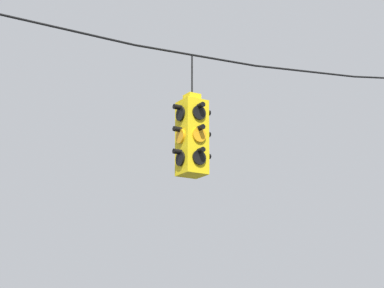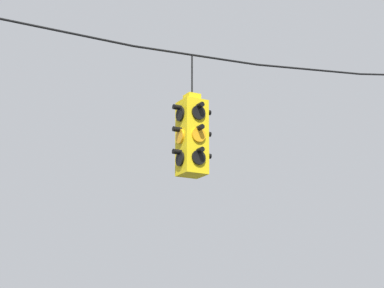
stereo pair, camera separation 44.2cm
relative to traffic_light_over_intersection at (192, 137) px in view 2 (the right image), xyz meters
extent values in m
cylinder|color=black|center=(-1.89, 0.00, 1.14)|extent=(1.99, 0.03, 0.03)
cylinder|color=black|center=(0.10, 0.00, 1.20)|extent=(1.99, 0.03, 0.14)
cylinder|color=black|center=(2.09, 0.00, 1.36)|extent=(1.99, 0.03, 0.24)
cube|color=yellow|center=(0.00, 0.00, -0.02)|extent=(0.34, 0.34, 1.04)
cube|color=yellow|center=(0.00, 0.00, 0.55)|extent=(0.19, 0.19, 0.10)
cylinder|color=black|center=(0.00, 0.00, 0.89)|extent=(0.02, 0.02, 0.58)
cylinder|color=black|center=(0.00, -0.19, 0.29)|extent=(0.20, 0.03, 0.20)
cylinder|color=black|center=(0.00, -0.23, 0.38)|extent=(0.07, 0.12, 0.07)
cylinder|color=orange|center=(0.00, -0.19, -0.02)|extent=(0.20, 0.03, 0.20)
cylinder|color=black|center=(0.00, -0.23, 0.07)|extent=(0.07, 0.12, 0.07)
cylinder|color=black|center=(0.00, -0.19, -0.33)|extent=(0.20, 0.03, 0.20)
cylinder|color=black|center=(0.00, -0.23, -0.24)|extent=(0.07, 0.12, 0.07)
cylinder|color=black|center=(0.00, 0.18, 0.29)|extent=(0.20, 0.03, 0.20)
cylinder|color=black|center=(0.00, 0.23, 0.38)|extent=(0.07, 0.12, 0.07)
cylinder|color=orange|center=(0.00, 0.18, -0.02)|extent=(0.20, 0.03, 0.20)
cylinder|color=black|center=(0.00, 0.23, 0.07)|extent=(0.07, 0.12, 0.07)
cylinder|color=black|center=(0.00, 0.18, -0.33)|extent=(0.20, 0.03, 0.20)
cylinder|color=black|center=(0.00, 0.23, -0.24)|extent=(0.07, 0.12, 0.07)
cylinder|color=black|center=(-0.18, 0.00, 0.29)|extent=(0.03, 0.20, 0.20)
cylinder|color=black|center=(-0.23, 0.00, 0.38)|extent=(0.12, 0.07, 0.07)
cylinder|color=orange|center=(-0.18, 0.00, -0.02)|extent=(0.03, 0.20, 0.20)
cylinder|color=black|center=(-0.23, 0.00, 0.07)|extent=(0.12, 0.07, 0.07)
cylinder|color=black|center=(-0.18, 0.00, -0.33)|extent=(0.03, 0.20, 0.20)
cylinder|color=black|center=(-0.23, 0.00, -0.24)|extent=(0.12, 0.07, 0.07)
cylinder|color=black|center=(0.19, 0.00, 0.29)|extent=(0.03, 0.20, 0.20)
cylinder|color=black|center=(0.23, 0.00, 0.38)|extent=(0.12, 0.07, 0.07)
cylinder|color=orange|center=(0.19, 0.00, -0.02)|extent=(0.03, 0.20, 0.20)
cylinder|color=black|center=(0.23, 0.00, 0.07)|extent=(0.12, 0.07, 0.07)
cylinder|color=black|center=(0.19, 0.00, -0.33)|extent=(0.03, 0.20, 0.20)
cylinder|color=black|center=(0.23, 0.00, -0.24)|extent=(0.12, 0.07, 0.07)
camera|label=1|loc=(-5.10, -8.36, -2.76)|focal=70.00mm
camera|label=2|loc=(-4.71, -8.59, -2.76)|focal=70.00mm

